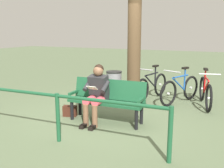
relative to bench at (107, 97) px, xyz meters
name	(u,v)px	position (x,y,z in m)	size (l,w,h in m)	color
ground_plane	(98,119)	(0.22, 0.01, -0.51)	(40.00, 40.00, 0.00)	#566647
bench	(107,97)	(0.00, 0.00, 0.00)	(1.62, 0.53, 0.87)	#194C2D
person_reading	(97,91)	(0.16, 0.17, 0.16)	(0.50, 0.77, 1.20)	#262628
handbag	(70,111)	(0.88, 0.11, -0.39)	(0.30, 0.14, 0.24)	#3F1E14
tree_trunk	(134,31)	(-0.07, -1.37, 1.37)	(0.33, 0.33, 3.74)	#4C3823
litter_bin	(114,87)	(0.49, -1.40, -0.09)	(0.42, 0.42, 0.82)	slate
bicycle_red	(205,92)	(-1.76, -2.02, -0.15)	(0.57, 1.64, 0.94)	black
bicycle_blue	(180,89)	(-1.13, -2.04, -0.15)	(0.75, 1.56, 0.94)	black
bicycle_orange	(152,86)	(-0.35, -2.07, -0.15)	(0.55, 1.65, 0.94)	black
railing_fence	(57,107)	(0.30, 1.29, 0.11)	(3.85, 0.23, 0.85)	#194C2D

